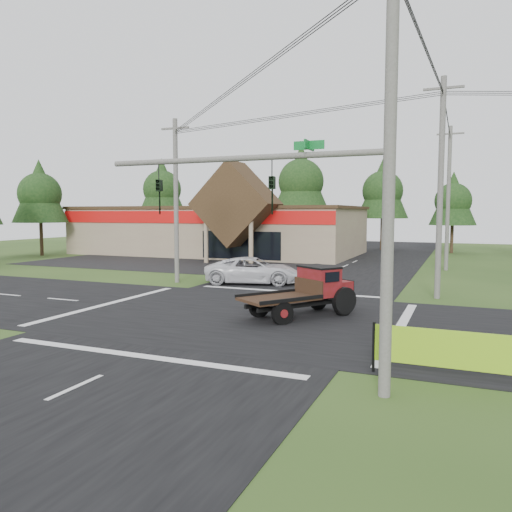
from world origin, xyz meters
The scene contains 19 objects.
ground centered at (0.00, 0.00, 0.00)m, with size 120.00×120.00×0.00m, color #274017.
road_ns centered at (0.00, 0.00, 0.01)m, with size 12.00×120.00×0.02m, color black.
road_ew centered at (0.00, 0.00, 0.01)m, with size 120.00×12.00×0.02m, color black.
parking_apron centered at (-14.00, 19.00, 0.01)m, with size 28.00×14.00×0.02m, color black.
cvs_building centered at (-15.70, 29.57, 2.78)m, with size 30.40×18.20×9.19m.
traffic_signal_mast centered at (5.82, -7.50, 4.43)m, with size 8.12×0.24×7.00m.
utility_pole_nr centered at (7.50, -7.50, 5.64)m, with size 2.00×0.30×11.00m.
utility_pole_nw centered at (-8.00, 8.00, 5.39)m, with size 2.00×0.30×10.50m.
utility_pole_ne centered at (8.00, 8.00, 5.89)m, with size 2.00×0.30×11.50m.
utility_pole_n centered at (8.00, 22.00, 5.74)m, with size 2.00×0.30×11.20m.
tree_row_a centered at (-30.00, 40.00, 8.05)m, with size 6.72×6.72×12.12m.
tree_row_b centered at (-20.00, 42.00, 6.70)m, with size 5.60×5.60×10.10m.
tree_row_c centered at (-10.00, 41.00, 8.72)m, with size 7.28×7.28×13.13m.
tree_row_d centered at (0.00, 42.00, 7.38)m, with size 6.16×6.16×11.11m.
tree_row_e centered at (8.00, 40.00, 6.03)m, with size 5.04×5.04×9.09m.
tree_side_w centered at (-32.00, 20.00, 6.70)m, with size 5.60×5.60×10.10m.
antique_flatbed_truck centered at (2.70, 0.70, 1.11)m, with size 2.03×5.31×2.22m, color #59120C, non-canonical shape.
roadside_banner centered at (9.01, -5.72, 0.73)m, with size 4.26×0.12×1.46m, color #7FB518, non-canonical shape.
white_pickup centered at (-3.18, 9.40, 0.85)m, with size 2.81×6.10×1.70m, color silver.
Camera 1 is at (9.19, -19.84, 4.55)m, focal length 35.00 mm.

